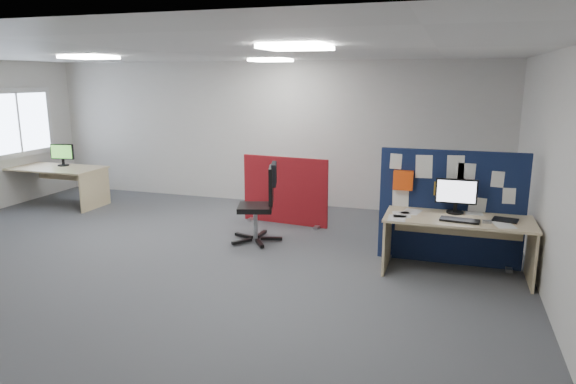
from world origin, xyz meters
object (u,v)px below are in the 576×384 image
(main_desk, at_px, (457,230))
(office_chair, at_px, (263,198))
(second_desk, at_px, (58,176))
(navy_divider, at_px, (449,207))
(red_divider, at_px, (285,191))
(monitor_main, at_px, (456,194))
(monitor_second, at_px, (62,154))

(main_desk, height_order, office_chair, office_chair)
(main_desk, relative_size, office_chair, 1.50)
(main_desk, distance_m, second_desk, 7.40)
(navy_divider, xyz_separation_m, red_divider, (-2.60, 1.14, -0.21))
(monitor_main, bearing_deg, main_desk, -76.69)
(second_desk, bearing_deg, navy_divider, -8.47)
(monitor_main, height_order, office_chair, office_chair)
(second_desk, bearing_deg, office_chair, -11.82)
(navy_divider, distance_m, second_desk, 7.22)
(navy_divider, xyz_separation_m, second_desk, (-7.14, 1.06, -0.20))
(second_desk, xyz_separation_m, office_chair, (4.54, -0.95, 0.10))
(main_desk, relative_size, red_divider, 1.17)
(navy_divider, bearing_deg, monitor_main, -66.42)
(monitor_main, bearing_deg, navy_divider, 112.59)
(monitor_main, height_order, monitor_second, monitor_main)
(monitor_second, bearing_deg, second_desk, -103.21)
(navy_divider, xyz_separation_m, main_desk, (0.12, -0.35, -0.20))
(red_divider, xyz_separation_m, monitor_second, (-4.53, 0.09, 0.41))
(red_divider, xyz_separation_m, office_chair, (-0.00, -1.02, 0.11))
(red_divider, relative_size, monitor_second, 3.24)
(main_desk, bearing_deg, monitor_main, 104.30)
(navy_divider, distance_m, red_divider, 2.84)
(main_desk, distance_m, office_chair, 2.76)
(main_desk, bearing_deg, monitor_second, 167.73)
(main_desk, bearing_deg, second_desk, 168.96)
(monitor_second, bearing_deg, navy_divider, -18.84)
(office_chair, bearing_deg, main_desk, -26.70)
(monitor_main, height_order, red_divider, monitor_main)
(monitor_main, distance_m, monitor_second, 7.34)
(monitor_main, distance_m, office_chair, 2.71)
(main_desk, xyz_separation_m, monitor_second, (-7.25, 1.58, 0.40))
(red_divider, relative_size, second_desk, 0.84)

